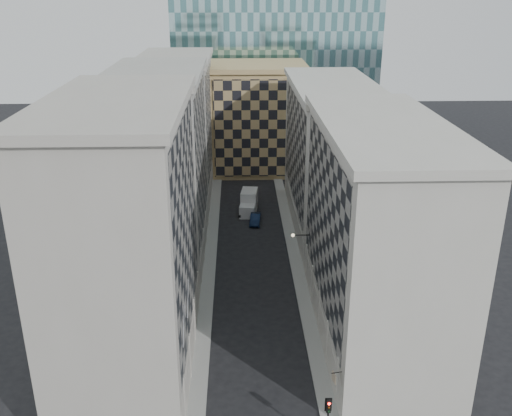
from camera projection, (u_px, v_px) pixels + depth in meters
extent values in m
cube|color=gray|center=(210.00, 262.00, 69.45)|extent=(1.50, 100.00, 0.15)
cube|color=gray|center=(296.00, 260.00, 69.78)|extent=(1.50, 100.00, 0.15)
cube|color=#A29D92|center=(127.00, 244.00, 47.41)|extent=(10.00, 22.00, 23.00)
cube|color=gray|center=(185.00, 227.00, 47.01)|extent=(0.25, 19.36, 18.00)
cube|color=#A29D92|center=(190.00, 343.00, 51.20)|extent=(0.45, 21.12, 3.20)
cube|color=#A29D92|center=(114.00, 102.00, 43.04)|extent=(10.80, 22.80, 0.70)
cylinder|color=#A29D92|center=(180.00, 400.00, 43.31)|extent=(0.90, 0.90, 4.40)
cylinder|color=#A29D92|center=(186.00, 356.00, 48.42)|extent=(0.90, 0.90, 4.40)
cylinder|color=#A29D92|center=(190.00, 321.00, 53.53)|extent=(0.90, 0.90, 4.40)
cylinder|color=#A29D92|center=(194.00, 291.00, 58.64)|extent=(0.90, 0.90, 4.40)
cube|color=#9A978F|center=(160.00, 169.00, 68.03)|extent=(10.00, 22.00, 22.00)
cube|color=gray|center=(200.00, 157.00, 67.64)|extent=(0.25, 19.36, 17.00)
cube|color=#9A978F|center=(203.00, 240.00, 71.65)|extent=(0.45, 21.12, 3.20)
cube|color=#9A978F|center=(154.00, 73.00, 63.85)|extent=(10.80, 22.80, 0.70)
cylinder|color=#9A978F|center=(198.00, 266.00, 63.75)|extent=(0.90, 0.90, 4.40)
cylinder|color=#9A978F|center=(200.00, 245.00, 68.86)|extent=(0.90, 0.90, 4.40)
cylinder|color=#9A978F|center=(203.00, 227.00, 73.98)|extent=(0.90, 0.90, 4.40)
cylinder|color=#9A978F|center=(205.00, 211.00, 79.09)|extent=(0.90, 0.90, 4.40)
cube|color=#A29D92|center=(178.00, 129.00, 88.66)|extent=(10.00, 22.00, 21.00)
cube|color=gray|center=(209.00, 120.00, 88.26)|extent=(0.25, 19.36, 16.00)
cube|color=#A29D92|center=(210.00, 183.00, 92.09)|extent=(0.45, 21.12, 3.20)
cube|color=#A29D92|center=(174.00, 58.00, 84.67)|extent=(10.80, 22.80, 0.70)
cylinder|color=#A29D92|center=(207.00, 198.00, 84.20)|extent=(0.90, 0.90, 4.40)
cylinder|color=#A29D92|center=(208.00, 185.00, 89.31)|extent=(0.90, 0.90, 4.40)
cylinder|color=#A29D92|center=(210.00, 174.00, 94.42)|extent=(0.90, 0.90, 4.40)
cylinder|color=#A29D92|center=(211.00, 164.00, 99.53)|extent=(0.90, 0.90, 4.40)
cube|color=#B4B0A5|center=(377.00, 237.00, 52.37)|extent=(10.00, 26.00, 20.00)
cube|color=gray|center=(325.00, 223.00, 51.67)|extent=(0.25, 22.88, 15.00)
cube|color=#B4B0A5|center=(321.00, 316.00, 55.31)|extent=(0.45, 24.96, 3.20)
cube|color=#B4B0A5|center=(386.00, 126.00, 48.56)|extent=(10.80, 26.80, 0.70)
cylinder|color=#B4B0A5|center=(342.00, 381.00, 45.43)|extent=(0.90, 0.90, 4.40)
cylinder|color=#B4B0A5|center=(331.00, 342.00, 50.26)|extent=(0.90, 0.90, 4.40)
cylinder|color=#B4B0A5|center=(323.00, 311.00, 55.10)|extent=(0.90, 0.90, 4.40)
cylinder|color=#B4B0A5|center=(316.00, 284.00, 59.93)|extent=(0.90, 0.90, 4.40)
cylinder|color=#B4B0A5|center=(310.00, 262.00, 64.76)|extent=(0.90, 0.90, 4.40)
cube|color=#B4B0A5|center=(331.00, 158.00, 77.65)|extent=(10.00, 28.00, 19.00)
cube|color=gray|center=(295.00, 148.00, 76.94)|extent=(0.25, 24.64, 14.00)
cube|color=#B4B0A5|center=(294.00, 212.00, 80.40)|extent=(0.45, 26.88, 3.20)
cube|color=#B4B0A5|center=(334.00, 85.00, 74.02)|extent=(10.80, 28.80, 0.70)
cube|color=tan|center=(258.00, 120.00, 101.70)|extent=(16.00, 14.00, 18.00)
cube|color=tan|center=(259.00, 129.00, 95.11)|extent=(15.20, 0.25, 16.50)
cube|color=tan|center=(258.00, 66.00, 98.24)|extent=(16.80, 14.80, 0.80)
cube|color=#2E2924|center=(245.00, 79.00, 112.81)|extent=(6.00, 6.00, 28.00)
cube|color=#2E2924|center=(245.00, 0.00, 107.40)|extent=(7.00, 7.00, 1.40)
cylinder|color=gray|center=(184.00, 326.00, 42.35)|extent=(0.10, 2.33, 2.33)
cylinder|color=gray|center=(188.00, 298.00, 46.07)|extent=(0.10, 2.33, 2.33)
cylinder|color=black|center=(301.00, 235.00, 61.95)|extent=(1.80, 0.08, 0.08)
sphere|color=#FFE5B2|center=(293.00, 235.00, 61.92)|extent=(0.36, 0.36, 0.36)
cube|color=black|center=(329.00, 406.00, 40.62)|extent=(0.32, 0.26, 1.02)
cube|color=black|center=(328.00, 405.00, 40.78)|extent=(0.51, 0.04, 1.16)
sphere|color=#FF0C07|center=(329.00, 404.00, 40.36)|extent=(0.19, 0.19, 0.19)
sphere|color=#331E05|center=(329.00, 408.00, 40.48)|extent=(0.19, 0.19, 0.19)
sphere|color=black|center=(329.00, 412.00, 40.61)|extent=(0.19, 0.19, 0.19)
cube|color=silver|center=(247.00, 211.00, 82.84)|extent=(2.48, 2.65, 1.80)
cube|color=silver|center=(249.00, 200.00, 85.01)|extent=(2.73, 3.86, 3.10)
cylinder|color=black|center=(240.00, 215.00, 82.35)|extent=(0.41, 0.93, 0.90)
cylinder|color=black|center=(254.00, 216.00, 82.18)|extent=(0.41, 0.93, 0.90)
cylinder|color=black|center=(244.00, 204.00, 86.61)|extent=(0.41, 0.93, 0.90)
cylinder|color=black|center=(257.00, 204.00, 86.44)|extent=(0.41, 0.93, 0.90)
imported|color=#0F1E39|center=(255.00, 219.00, 80.56)|extent=(1.82, 4.15, 1.33)
cylinder|color=black|center=(337.00, 373.00, 43.17)|extent=(0.90, 0.23, 0.06)
cube|color=tan|center=(334.00, 377.00, 43.33)|extent=(0.22, 0.79, 0.79)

